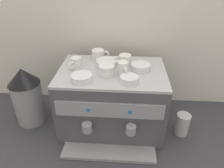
% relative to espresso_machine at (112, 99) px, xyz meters
% --- Properties ---
extents(ground_plane, '(4.00, 4.00, 0.00)m').
position_rel_espresso_machine_xyz_m(ground_plane, '(0.00, 0.00, -0.20)').
color(ground_plane, '#38383D').
extents(tiled_backsplash_wall, '(2.80, 0.03, 1.05)m').
position_rel_espresso_machine_xyz_m(tiled_backsplash_wall, '(0.00, 0.33, 0.32)').
color(tiled_backsplash_wall, silver).
rests_on(tiled_backsplash_wall, ground_plane).
extents(espresso_machine, '(0.62, 0.53, 0.40)m').
position_rel_espresso_machine_xyz_m(espresso_machine, '(0.00, 0.00, 0.00)').
color(espresso_machine, '#4C4C51').
rests_on(espresso_machine, ground_plane).
extents(ceramic_cup_0, '(0.11, 0.07, 0.07)m').
position_rel_espresso_machine_xyz_m(ceramic_cup_0, '(0.07, 0.08, 0.24)').
color(ceramic_cup_0, white).
rests_on(ceramic_cup_0, espresso_machine).
extents(ceramic_cup_1, '(0.08, 0.12, 0.06)m').
position_rel_espresso_machine_xyz_m(ceramic_cup_1, '(-0.02, -0.06, 0.23)').
color(ceramic_cup_1, white).
rests_on(ceramic_cup_1, espresso_machine).
extents(ceramic_cup_2, '(0.06, 0.10, 0.08)m').
position_rel_espresso_machine_xyz_m(ceramic_cup_2, '(0.06, -0.04, 0.24)').
color(ceramic_cup_2, white).
rests_on(ceramic_cup_2, espresso_machine).
extents(ceramic_cup_3, '(0.11, 0.08, 0.06)m').
position_rel_espresso_machine_xyz_m(ceramic_cup_3, '(-0.10, 0.15, 0.24)').
color(ceramic_cup_3, white).
rests_on(ceramic_cup_3, espresso_machine).
extents(ceramic_cup_4, '(0.07, 0.09, 0.07)m').
position_rel_espresso_machine_xyz_m(ceramic_cup_4, '(-0.21, 0.02, 0.24)').
color(ceramic_cup_4, white).
rests_on(ceramic_cup_4, espresso_machine).
extents(ceramic_bowl_0, '(0.10, 0.10, 0.03)m').
position_rel_espresso_machine_xyz_m(ceramic_bowl_0, '(0.10, -0.12, 0.22)').
color(ceramic_bowl_0, white).
rests_on(ceramic_bowl_0, espresso_machine).
extents(ceramic_bowl_1, '(0.11, 0.11, 0.04)m').
position_rel_espresso_machine_xyz_m(ceramic_bowl_1, '(0.17, 0.02, 0.22)').
color(ceramic_bowl_1, white).
rests_on(ceramic_bowl_1, espresso_machine).
extents(ceramic_bowl_2, '(0.11, 0.11, 0.03)m').
position_rel_espresso_machine_xyz_m(ceramic_bowl_2, '(-0.15, -0.12, 0.22)').
color(ceramic_bowl_2, white).
rests_on(ceramic_bowl_2, espresso_machine).
extents(ceramic_bowl_3, '(0.13, 0.13, 0.04)m').
position_rel_espresso_machine_xyz_m(ceramic_bowl_3, '(-0.04, 0.06, 0.22)').
color(ceramic_bowl_3, white).
rests_on(ceramic_bowl_3, espresso_machine).
extents(coffee_grinder, '(0.20, 0.20, 0.40)m').
position_rel_espresso_machine_xyz_m(coffee_grinder, '(-0.55, 0.00, 0.00)').
color(coffee_grinder, '#939399').
rests_on(coffee_grinder, ground_plane).
extents(milk_pitcher, '(0.09, 0.09, 0.14)m').
position_rel_espresso_machine_xyz_m(milk_pitcher, '(0.45, -0.05, -0.13)').
color(milk_pitcher, '#B7B7BC').
rests_on(milk_pitcher, ground_plane).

